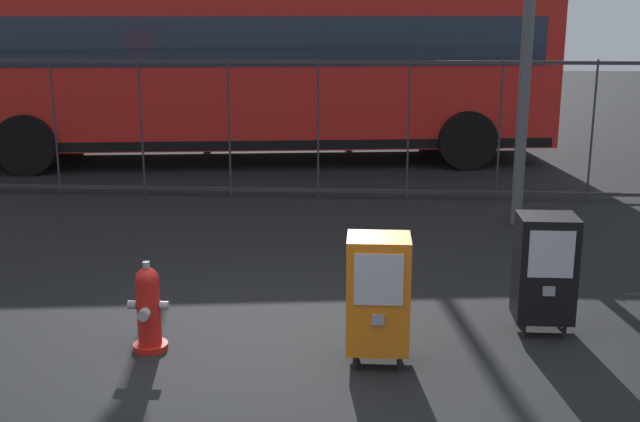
# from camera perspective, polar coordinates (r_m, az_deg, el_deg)

# --- Properties ---
(ground_plane) EXTENTS (60.00, 60.00, 0.00)m
(ground_plane) POSITION_cam_1_polar(r_m,az_deg,el_deg) (6.45, -3.39, -10.40)
(ground_plane) COLOR black
(fire_hydrant) EXTENTS (0.33, 0.32, 0.75)m
(fire_hydrant) POSITION_cam_1_polar(r_m,az_deg,el_deg) (6.60, -12.13, -6.82)
(fire_hydrant) COLOR red
(fire_hydrant) RESTS_ON ground_plane
(newspaper_box_primary) EXTENTS (0.48, 0.42, 1.02)m
(newspaper_box_primary) POSITION_cam_1_polar(r_m,az_deg,el_deg) (6.16, 4.16, -5.87)
(newspaper_box_primary) COLOR black
(newspaper_box_primary) RESTS_ON ground_plane
(newspaper_box_secondary) EXTENTS (0.48, 0.42, 1.02)m
(newspaper_box_secondary) POSITION_cam_1_polar(r_m,az_deg,el_deg) (7.00, 15.73, -3.91)
(newspaper_box_secondary) COLOR black
(newspaper_box_secondary) RESTS_ON ground_plane
(fence_barrier) EXTENTS (18.03, 0.04, 2.00)m
(fence_barrier) POSITION_cam_1_polar(r_m,az_deg,el_deg) (11.50, -0.14, 5.95)
(fence_barrier) COLOR #2D2D33
(fence_barrier) RESTS_ON ground_plane
(bus_near) EXTENTS (10.73, 3.81, 3.00)m
(bus_near) POSITION_cam_1_polar(r_m,az_deg,el_deg) (14.54, -4.99, 10.39)
(bus_near) COLOR red
(bus_near) RESTS_ON ground_plane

